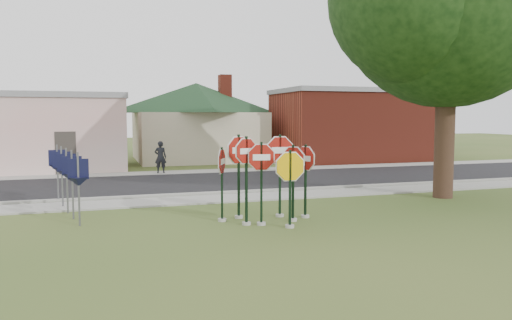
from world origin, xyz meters
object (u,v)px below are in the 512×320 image
object	(u,v)px
stop_sign_yellow	(290,179)
pedestrian	(160,157)
stop_sign_center	(261,173)
stop_sign_left	(246,169)

from	to	relation	value
stop_sign_yellow	pedestrian	xyz separation A→B (m)	(-1.76, 13.51, -0.43)
stop_sign_center	stop_sign_left	world-z (taller)	stop_sign_left
stop_sign_center	stop_sign_left	bearing A→B (deg)	159.33
stop_sign_yellow	stop_sign_left	distance (m)	1.23
stop_sign_left	pedestrian	bearing A→B (deg)	93.36
pedestrian	stop_sign_left	bearing A→B (deg)	107.82
stop_sign_left	stop_sign_yellow	bearing A→B (deg)	-33.89
stop_sign_yellow	stop_sign_left	xyz separation A→B (m)	(-1.00, 0.67, 0.23)
stop_sign_yellow	pedestrian	world-z (taller)	stop_sign_yellow
stop_sign_left	pedestrian	distance (m)	12.87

